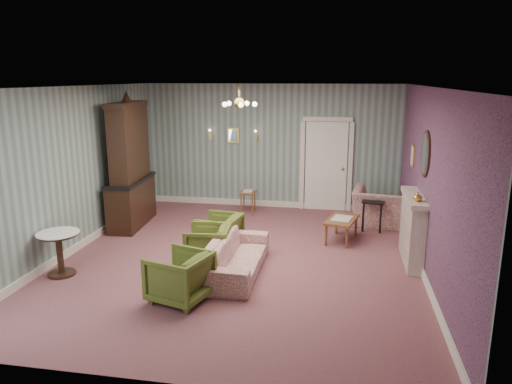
% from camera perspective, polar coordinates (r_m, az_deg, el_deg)
% --- Properties ---
extents(floor, '(7.00, 7.00, 0.00)m').
position_cam_1_polar(floor, '(8.35, -1.85, -7.94)').
color(floor, '#7F4A4F').
rests_on(floor, ground).
extents(ceiling, '(7.00, 7.00, 0.00)m').
position_cam_1_polar(ceiling, '(7.77, -2.02, 12.38)').
color(ceiling, white).
rests_on(ceiling, ground).
extents(wall_back, '(6.00, 0.00, 6.00)m').
position_cam_1_polar(wall_back, '(11.33, 1.78, 5.40)').
color(wall_back, slate).
rests_on(wall_back, ground).
extents(wall_front, '(6.00, 0.00, 6.00)m').
position_cam_1_polar(wall_front, '(4.69, -10.96, -6.77)').
color(wall_front, slate).
rests_on(wall_front, ground).
extents(wall_left, '(0.00, 7.00, 7.00)m').
position_cam_1_polar(wall_left, '(9.04, -20.89, 2.41)').
color(wall_left, slate).
rests_on(wall_left, ground).
extents(wall_right, '(0.00, 7.00, 7.00)m').
position_cam_1_polar(wall_right, '(7.88, 19.93, 0.96)').
color(wall_right, slate).
rests_on(wall_right, ground).
extents(wall_right_floral, '(0.00, 7.00, 7.00)m').
position_cam_1_polar(wall_right_floral, '(7.88, 19.82, 0.96)').
color(wall_right_floral, '#A15070').
rests_on(wall_right_floral, ground).
extents(door, '(1.12, 0.12, 2.16)m').
position_cam_1_polar(door, '(11.23, 8.32, 3.28)').
color(door, white).
rests_on(door, floor).
extents(olive_chair_a, '(0.88, 0.91, 0.77)m').
position_cam_1_polar(olive_chair_a, '(6.84, -9.07, -9.65)').
color(olive_chair_a, '#505C20').
rests_on(olive_chair_a, floor).
extents(olive_chair_b, '(0.72, 0.76, 0.72)m').
position_cam_1_polar(olive_chair_b, '(8.07, -5.74, -6.03)').
color(olive_chair_b, '#505C20').
rests_on(olive_chair_b, floor).
extents(olive_chair_c, '(0.75, 0.79, 0.73)m').
position_cam_1_polar(olive_chair_c, '(8.67, -4.38, -4.59)').
color(olive_chair_c, '#505C20').
rests_on(olive_chair_c, floor).
extents(sofa_chintz, '(0.57, 1.95, 0.76)m').
position_cam_1_polar(sofa_chintz, '(7.67, -2.38, -6.89)').
color(sofa_chintz, '#8F3947').
rests_on(sofa_chintz, floor).
extents(wingback_chair, '(1.28, 0.93, 1.04)m').
position_cam_1_polar(wingback_chair, '(10.40, 14.82, -1.03)').
color(wingback_chair, '#8F3947').
rests_on(wingback_chair, floor).
extents(dresser, '(0.69, 1.67, 2.72)m').
position_cam_1_polar(dresser, '(10.21, -14.82, 3.55)').
color(dresser, black).
rests_on(dresser, floor).
extents(fireplace, '(0.30, 1.40, 1.16)m').
position_cam_1_polar(fireplace, '(8.46, 18.08, -4.18)').
color(fireplace, beige).
rests_on(fireplace, floor).
extents(mantel_vase, '(0.15, 0.15, 0.15)m').
position_cam_1_polar(mantel_vase, '(7.90, 18.66, -0.52)').
color(mantel_vase, gold).
rests_on(mantel_vase, fireplace).
extents(oval_mirror, '(0.04, 0.76, 0.84)m').
position_cam_1_polar(oval_mirror, '(8.19, 19.43, 4.30)').
color(oval_mirror, white).
rests_on(oval_mirror, wall_right).
extents(framed_print, '(0.04, 0.34, 0.42)m').
position_cam_1_polar(framed_print, '(9.55, 18.14, 4.10)').
color(framed_print, gold).
rests_on(framed_print, wall_right).
extents(coffee_table, '(0.68, 0.97, 0.45)m').
position_cam_1_polar(coffee_table, '(9.29, 10.11, -4.41)').
color(coffee_table, brown).
rests_on(coffee_table, floor).
extents(side_table_black, '(0.50, 0.50, 0.64)m').
position_cam_1_polar(side_table_black, '(10.02, 13.72, -2.70)').
color(side_table_black, black).
rests_on(side_table_black, floor).
extents(pedestal_table, '(0.73, 0.73, 0.71)m').
position_cam_1_polar(pedestal_table, '(8.19, -22.27, -6.79)').
color(pedestal_table, black).
rests_on(pedestal_table, floor).
extents(nesting_table, '(0.34, 0.43, 0.55)m').
position_cam_1_polar(nesting_table, '(10.97, -0.95, -1.14)').
color(nesting_table, brown).
rests_on(nesting_table, floor).
extents(gilt_mirror_back, '(0.28, 0.06, 0.36)m').
position_cam_1_polar(gilt_mirror_back, '(11.42, -2.74, 6.72)').
color(gilt_mirror_back, gold).
rests_on(gilt_mirror_back, wall_back).
extents(sconce_left, '(0.16, 0.12, 0.30)m').
position_cam_1_polar(sconce_left, '(11.53, -5.45, 6.74)').
color(sconce_left, gold).
rests_on(sconce_left, wall_back).
extents(sconce_right, '(0.16, 0.12, 0.30)m').
position_cam_1_polar(sconce_right, '(11.29, -0.02, 6.66)').
color(sconce_right, gold).
rests_on(sconce_right, wall_back).
extents(chandelier, '(0.56, 0.56, 0.36)m').
position_cam_1_polar(chandelier, '(7.78, -2.00, 10.39)').
color(chandelier, gold).
rests_on(chandelier, ceiling).
extents(burgundy_cushion, '(0.41, 0.28, 0.39)m').
position_cam_1_polar(burgundy_cushion, '(10.26, 14.59, -1.44)').
color(burgundy_cushion, maroon).
rests_on(burgundy_cushion, wingback_chair).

